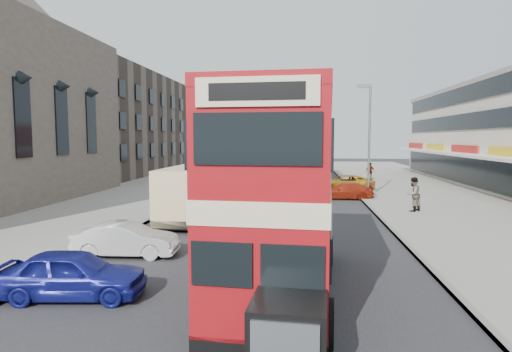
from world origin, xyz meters
The scene contains 18 objects.
ground centered at (0.00, 0.00, 0.00)m, with size 160.00×160.00×0.00m, color #28282B.
road_surface centered at (0.00, 20.00, 0.01)m, with size 12.00×90.00×0.01m, color #28282B.
pavement_right centered at (12.00, 20.00, 0.07)m, with size 12.00×90.00×0.15m, color gray.
pavement_left centered at (-12.00, 20.00, 0.07)m, with size 12.00×90.00×0.15m, color gray.
kerb_left centered at (-6.10, 20.00, 0.07)m, with size 0.20×90.00×0.16m, color gray.
kerb_right centered at (6.10, 20.00, 0.07)m, with size 0.20×90.00×0.16m, color gray.
brick_terrace centered at (-22.00, 38.00, 6.00)m, with size 14.00×28.00×12.00m, color #66594C.
street_lamp centered at (6.52, 18.00, 4.78)m, with size 1.00×0.20×8.12m.
bus_main centered at (1.33, -1.12, 2.84)m, with size 3.27×9.95×5.40m.
bus_second centered at (2.37, 30.53, 2.98)m, with size 2.84×10.27×5.66m.
coach centered at (-3.67, 10.72, 1.58)m, with size 2.80×10.13×2.67m.
car_left_near centered at (-4.35, -2.18, 0.67)m, with size 1.59×3.95×1.35m, color navy.
car_left_front centered at (-4.59, 2.00, 0.63)m, with size 1.32×3.80×1.25m, color silver.
car_right_a centered at (4.93, 17.95, 0.59)m, with size 1.66×4.09×1.19m, color #9A240F.
car_right_b centered at (5.41, 22.86, 0.66)m, with size 2.19×4.76×1.32m, color #B88212.
pedestrian_near centered at (8.28, 12.31, 1.15)m, with size 0.74×0.50×2.01m, color gray.
pedestrian_far centered at (8.76, 31.08, 1.01)m, with size 1.01×0.42×1.73m, color gray.
cyclist centered at (3.59, 20.36, 0.63)m, with size 0.62×1.67×1.90m.
Camera 1 is at (1.84, -13.00, 4.38)m, focal length 30.06 mm.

